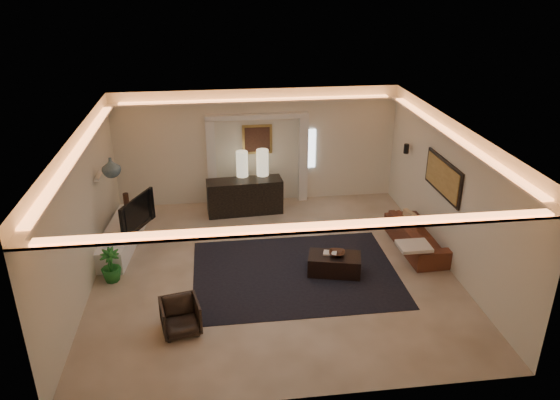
{
  "coord_description": "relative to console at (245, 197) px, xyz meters",
  "views": [
    {
      "loc": [
        -1.05,
        -9.14,
        5.58
      ],
      "look_at": [
        0.2,
        0.6,
        1.25
      ],
      "focal_mm": 34.08,
      "sensor_mm": 36.0,
      "label": 1
    }
  ],
  "objects": [
    {
      "name": "ceiling",
      "position": [
        0.39,
        -2.78,
        2.5
      ],
      "size": [
        7.0,
        7.0,
        0.0
      ],
      "primitive_type": "plane",
      "rotation": [
        3.14,
        0.0,
        0.0
      ],
      "color": "white",
      "rests_on": "ground"
    },
    {
      "name": "plant",
      "position": [
        -2.76,
        -2.79,
        -0.06
      ],
      "size": [
        0.43,
        0.43,
        0.67
      ],
      "primitive_type": "imported",
      "rotation": [
        0.0,
        0.0,
        0.16
      ],
      "color": "#1D6623",
      "rests_on": "ground"
    },
    {
      "name": "wall_left",
      "position": [
        -3.11,
        -2.78,
        1.05
      ],
      "size": [
        0.0,
        7.0,
        7.0
      ],
      "primitive_type": "plane",
      "rotation": [
        1.57,
        0.0,
        1.57
      ],
      "color": "beige",
      "rests_on": "ground"
    },
    {
      "name": "pilaster_left",
      "position": [
        -0.76,
        0.62,
        0.7
      ],
      "size": [
        0.22,
        0.2,
        2.2
      ],
      "primitive_type": "cube",
      "color": "silver",
      "rests_on": "ground"
    },
    {
      "name": "bowl",
      "position": [
        1.6,
        -3.05,
        0.05
      ],
      "size": [
        0.39,
        0.39,
        0.08
      ],
      "primitive_type": "imported",
      "rotation": [
        0.0,
        0.0,
        -0.27
      ],
      "color": "#3D2215",
      "rests_on": "coffee_table"
    },
    {
      "name": "wall_niche",
      "position": [
        -3.05,
        -1.38,
        1.25
      ],
      "size": [
        0.1,
        0.55,
        0.04
      ],
      "primitive_type": "cube",
      "color": "silver",
      "rests_on": "wall_left"
    },
    {
      "name": "magazine",
      "position": [
        1.48,
        -2.98,
        0.02
      ],
      "size": [
        0.3,
        0.26,
        0.03
      ],
      "primitive_type": "cube",
      "rotation": [
        0.0,
        0.0,
        -0.32
      ],
      "color": "silver",
      "rests_on": "coffee_table"
    },
    {
      "name": "coffee_table",
      "position": [
        1.55,
        -3.06,
        -0.2
      ],
      "size": [
        1.12,
        0.79,
        0.38
      ],
      "primitive_type": "cube",
      "rotation": [
        0.0,
        0.0,
        -0.25
      ],
      "color": "black",
      "rests_on": "ground"
    },
    {
      "name": "wall_back",
      "position": [
        0.39,
        0.72,
        1.05
      ],
      "size": [
        7.0,
        0.0,
        7.0
      ],
      "primitive_type": "plane",
      "rotation": [
        1.57,
        0.0,
        0.0
      ],
      "color": "beige",
      "rests_on": "ground"
    },
    {
      "name": "throw_blanket",
      "position": [
        3.11,
        -3.16,
        0.15
      ],
      "size": [
        0.63,
        0.51,
        0.07
      ],
      "primitive_type": "cube",
      "rotation": [
        0.0,
        0.0,
        -0.0
      ],
      "color": "silver",
      "rests_on": "sofa"
    },
    {
      "name": "floor",
      "position": [
        0.39,
        -2.78,
        -0.4
      ],
      "size": [
        7.0,
        7.0,
        0.0
      ],
      "primitive_type": "plane",
      "color": "#C4B29D",
      "rests_on": "ground"
    },
    {
      "name": "tv",
      "position": [
        -2.46,
        -1.48,
        0.42
      ],
      "size": [
        1.23,
        0.67,
        0.73
      ],
      "primitive_type": "imported",
      "rotation": [
        0.0,
        0.0,
        1.15
      ],
      "color": "black",
      "rests_on": "media_ledge"
    },
    {
      "name": "painting_frame",
      "position": [
        0.39,
        0.69,
        1.25
      ],
      "size": [
        0.74,
        0.04,
        0.74
      ],
      "primitive_type": "cube",
      "color": "tan",
      "rests_on": "wall_back"
    },
    {
      "name": "figurine",
      "position": [
        -2.76,
        -0.33,
        0.24
      ],
      "size": [
        0.17,
        0.17,
        0.34
      ],
      "primitive_type": "cylinder",
      "rotation": [
        0.0,
        0.0,
        -0.39
      ],
      "color": "#352016",
      "rests_on": "media_ledge"
    },
    {
      "name": "wall_sconce",
      "position": [
        3.77,
        -0.58,
        1.28
      ],
      "size": [
        0.12,
        0.12,
        0.22
      ],
      "primitive_type": "cylinder",
      "color": "black",
      "rests_on": "wall_right"
    },
    {
      "name": "art_panel_gold",
      "position": [
        3.83,
        -2.48,
        1.3
      ],
      "size": [
        0.02,
        1.5,
        0.62
      ],
      "primitive_type": "cube",
      "color": "tan",
      "rests_on": "wall_right"
    },
    {
      "name": "wall_front",
      "position": [
        0.39,
        -6.28,
        1.05
      ],
      "size": [
        7.0,
        0.0,
        7.0
      ],
      "primitive_type": "plane",
      "rotation": [
        -1.57,
        0.0,
        0.0
      ],
      "color": "beige",
      "rests_on": "ground"
    },
    {
      "name": "lamp_right",
      "position": [
        0.47,
        0.28,
        0.69
      ],
      "size": [
        0.33,
        0.33,
        0.66
      ],
      "primitive_type": "cylinder",
      "rotation": [
        0.0,
        0.0,
        -0.14
      ],
      "color": "beige",
      "rests_on": "console"
    },
    {
      "name": "alcove_header",
      "position": [
        0.39,
        0.62,
        1.85
      ],
      "size": [
        2.52,
        0.2,
        0.12
      ],
      "primitive_type": "cube",
      "color": "silver",
      "rests_on": "wall_back"
    },
    {
      "name": "media_ledge",
      "position": [
        -2.76,
        -1.38,
        -0.18
      ],
      "size": [
        0.84,
        2.46,
        0.45
      ],
      "primitive_type": "cube",
      "rotation": [
        0.0,
        0.0,
        -0.1
      ],
      "color": "white",
      "rests_on": "ground"
    },
    {
      "name": "art_panel_frame",
      "position": [
        3.86,
        -2.48,
        1.3
      ],
      "size": [
        0.04,
        1.64,
        0.74
      ],
      "primitive_type": "cube",
      "color": "black",
      "rests_on": "wall_right"
    },
    {
      "name": "painting_canvas",
      "position": [
        0.39,
        0.67,
        1.25
      ],
      "size": [
        0.62,
        0.02,
        0.62
      ],
      "primitive_type": "cube",
      "color": "#4C2D1E",
      "rests_on": "wall_back"
    },
    {
      "name": "console",
      "position": [
        0.0,
        0.0,
        0.0
      ],
      "size": [
        1.85,
        0.68,
        0.91
      ],
      "primitive_type": "cube",
      "rotation": [
        0.0,
        0.0,
        0.06
      ],
      "color": "black",
      "rests_on": "ground"
    },
    {
      "name": "pilaster_right",
      "position": [
        1.54,
        0.62,
        0.7
      ],
      "size": [
        0.22,
        0.2,
        2.2
      ],
      "primitive_type": "cube",
      "color": "silver",
      "rests_on": "ground"
    },
    {
      "name": "armchair",
      "position": [
        -1.37,
        -4.53,
        -0.11
      ],
      "size": [
        0.73,
        0.74,
        0.58
      ],
      "primitive_type": "imported",
      "rotation": [
        0.0,
        0.0,
        0.21
      ],
      "color": "black",
      "rests_on": "ground"
    },
    {
      "name": "wall_right",
      "position": [
        3.89,
        -2.78,
        1.05
      ],
      "size": [
        0.0,
        7.0,
        7.0
      ],
      "primitive_type": "plane",
      "rotation": [
        1.57,
        0.0,
        -1.57
      ],
      "color": "beige",
      "rests_on": "ground"
    },
    {
      "name": "sofa",
      "position": [
        3.54,
        -2.28,
        -0.11
      ],
      "size": [
        2.02,
        0.84,
        0.58
      ],
      "primitive_type": "imported",
      "rotation": [
        0.0,
        0.0,
        1.6
      ],
      "color": "#482F24",
      "rests_on": "ground"
    },
    {
      "name": "cove_soffit",
      "position": [
        0.39,
        -2.78,
        2.22
      ],
      "size": [
        7.0,
        7.0,
        0.04
      ],
      "primitive_type": "cube",
      "color": "silver",
      "rests_on": "ceiling"
    },
    {
      "name": "lamp_left",
      "position": [
        -0.03,
        0.28,
        0.69
      ],
      "size": [
        0.33,
        0.33,
        0.63
      ],
      "primitive_type": "cylinder",
      "rotation": [
        0.0,
        0.0,
        -0.18
      ],
      "color": "beige",
      "rests_on": "console"
    },
    {
      "name": "area_rug",
      "position": [
        0.79,
        -2.98,
        -0.39
      ],
      "size": [
        4.0,
        3.0,
        0.01
      ],
      "primitive_type": "cube",
      "color": "black",
      "rests_on": "ground"
    },
    {
      "name": "daylight_slit",
      "position": [
        1.74,
        0.7,
        0.95
      ],
      "size": [
        0.25,
        0.03,
        1.0
      ],
      "primitive_type": "cube",
      "color": "white",
      "rests_on": "wall_back"
    },
    {
      "name": "ginger_jar",
      "position": [
        -2.76,
        -1.51,
        1.47
      ],
      "size": [
        0.39,
        0.39,
        0.39
      ],
      "primitive_type": "imported",
      "rotation": [
        0.0,
        0.0,
        0.03
      ],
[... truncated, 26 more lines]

